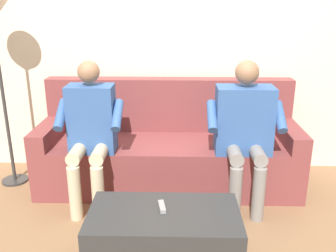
{
  "coord_description": "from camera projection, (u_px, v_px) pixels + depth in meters",
  "views": [
    {
      "loc": [
        -0.08,
        3.07,
        1.63
      ],
      "look_at": [
        0.0,
        0.04,
        0.62
      ],
      "focal_mm": 39.76,
      "sensor_mm": 36.0,
      "label": 1
    }
  ],
  "objects": [
    {
      "name": "ground_plane",
      "position": [
        166.0,
        225.0,
        2.86
      ],
      "size": [
        8.0,
        8.0,
        0.0
      ],
      "primitive_type": "plane",
      "color": "#846042"
    },
    {
      "name": "back_wall",
      "position": [
        170.0,
        38.0,
        3.54
      ],
      "size": [
        4.41,
        0.06,
        2.61
      ],
      "primitive_type": "cube",
      "color": "beige",
      "rests_on": "ground"
    },
    {
      "name": "couch",
      "position": [
        168.0,
        150.0,
        3.46
      ],
      "size": [
        2.32,
        0.76,
        0.95
      ],
      "color": "brown",
      "rests_on": "ground"
    },
    {
      "name": "coffee_table",
      "position": [
        164.0,
        238.0,
        2.38
      ],
      "size": [
        0.96,
        0.51,
        0.38
      ],
      "color": "#2D2D2D",
      "rests_on": "ground"
    },
    {
      "name": "person_left_seated",
      "position": [
        245.0,
        126.0,
        2.99
      ],
      "size": [
        0.61,
        0.5,
        1.2
      ],
      "color": "#335693",
      "rests_on": "ground"
    },
    {
      "name": "person_right_seated",
      "position": [
        91.0,
        127.0,
        3.0
      ],
      "size": [
        0.52,
        0.5,
        1.2
      ],
      "color": "#335693",
      "rests_on": "ground"
    },
    {
      "name": "remote_gray",
      "position": [
        162.0,
        207.0,
        2.36
      ],
      "size": [
        0.06,
        0.14,
        0.03
      ],
      "primitive_type": "cube",
      "rotation": [
        0.0,
        0.0,
        1.74
      ],
      "color": "gray",
      "rests_on": "coffee_table"
    }
  ]
}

